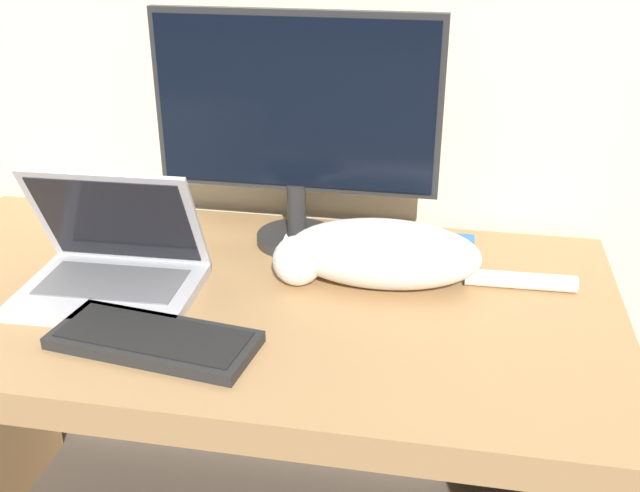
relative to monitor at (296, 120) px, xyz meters
name	(u,v)px	position (x,y,z in m)	size (l,w,h in m)	color
desk	(241,363)	(-0.06, -0.23, -0.43)	(1.40, 0.73, 0.74)	#A37A4C
monitor	(296,120)	(0.00, 0.00, 0.00)	(0.58, 0.17, 0.48)	#282828
laptop	(112,268)	(-0.29, -0.27, -0.22)	(0.32, 0.25, 0.24)	#B7B7BC
external_keyboard	(154,340)	(-0.15, -0.44, -0.26)	(0.35, 0.18, 0.02)	black
cat	(379,253)	(0.19, -0.16, -0.20)	(0.56, 0.16, 0.13)	silver
small_toy	(458,253)	(0.34, -0.06, -0.24)	(0.06, 0.06, 0.06)	#2D6BB7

